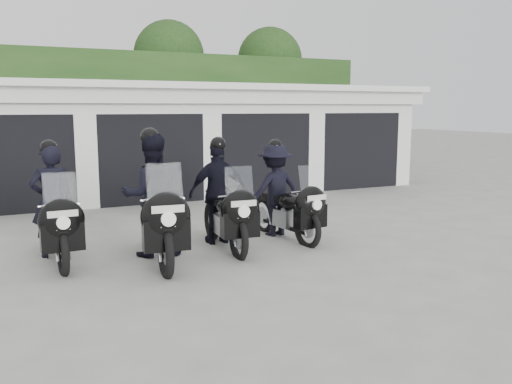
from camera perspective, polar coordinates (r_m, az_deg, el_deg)
name	(u,v)px	position (r m, az deg, el deg)	size (l,w,h in m)	color
ground	(244,259)	(8.56, -1.32, -7.03)	(80.00, 80.00, 0.00)	#9F9F99
garage_block	(129,140)	(15.96, -13.25, 5.31)	(16.40, 6.80, 2.96)	white
background_vegetation	(109,96)	(20.78, -15.25, 9.71)	(20.00, 3.90, 5.80)	#1B3A15
police_bike_a	(55,213)	(8.83, -20.44, -2.04)	(0.68, 2.20, 1.91)	black
police_bike_b	(154,203)	(8.53, -10.70, -1.14)	(1.01, 2.41, 2.10)	black
police_bike_c	(222,199)	(9.23, -3.62, -0.73)	(1.08, 2.20, 1.91)	black
police_bike_d	(280,195)	(9.86, 2.54, -0.27)	(1.16, 2.10, 1.84)	black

